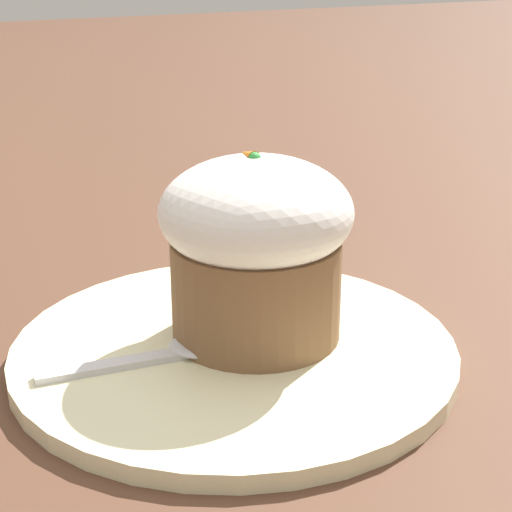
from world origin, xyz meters
TOP-DOWN VIEW (x-y plane):
  - ground_plane at (0.00, 0.00)m, footprint 4.00×4.00m
  - dessert_plate at (0.00, 0.00)m, footprint 0.26×0.26m
  - carrot_cake at (0.01, -0.02)m, footprint 0.11×0.11m
  - spoon at (-0.00, 0.03)m, footprint 0.04×0.12m

SIDE VIEW (x-z plane):
  - ground_plane at x=0.00m, z-range 0.00..0.00m
  - dessert_plate at x=0.00m, z-range 0.00..0.01m
  - spoon at x=0.00m, z-range 0.01..0.02m
  - carrot_cake at x=0.01m, z-range 0.01..0.12m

